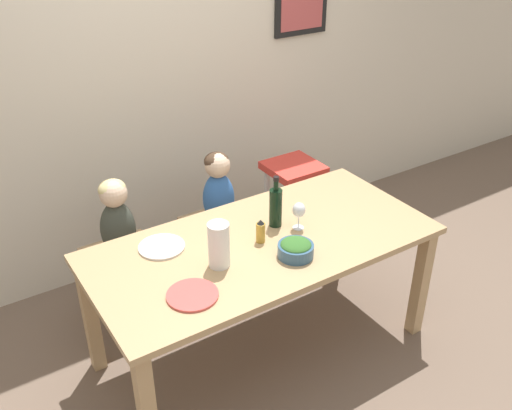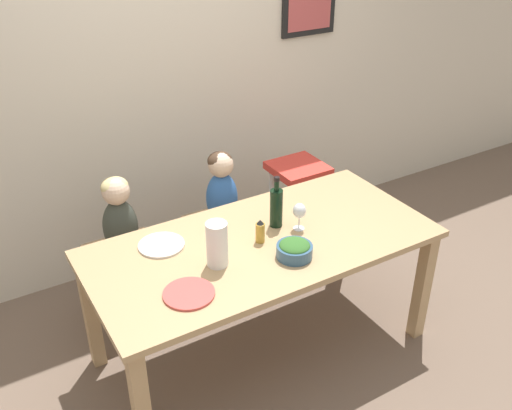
# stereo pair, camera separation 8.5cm
# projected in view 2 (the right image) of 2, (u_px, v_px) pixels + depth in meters

# --- Properties ---
(ground_plane) EXTENTS (14.00, 14.00, 0.00)m
(ground_plane) POSITION_uv_depth(u_px,v_px,m) (262.00, 347.00, 3.29)
(ground_plane) COLOR #705B4C
(wall_back) EXTENTS (10.00, 0.09, 2.70)m
(wall_back) POSITION_uv_depth(u_px,v_px,m) (161.00, 64.00, 3.53)
(wall_back) COLOR beige
(wall_back) RESTS_ON ground_plane
(dining_table) EXTENTS (1.80, 0.86, 0.73)m
(dining_table) POSITION_uv_depth(u_px,v_px,m) (262.00, 255.00, 2.97)
(dining_table) COLOR tan
(dining_table) RESTS_ON ground_plane
(chair_far_left) EXTENTS (0.40, 0.39, 0.46)m
(chair_far_left) POSITION_uv_depth(u_px,v_px,m) (125.00, 261.00, 3.36)
(chair_far_left) COLOR silver
(chair_far_left) RESTS_ON ground_plane
(chair_far_center) EXTENTS (0.40, 0.39, 0.46)m
(chair_far_center) POSITION_uv_depth(u_px,v_px,m) (223.00, 231.00, 3.66)
(chair_far_center) COLOR silver
(chair_far_center) RESTS_ON ground_plane
(chair_right_highchair) EXTENTS (0.34, 0.34, 0.71)m
(chair_right_highchair) POSITION_uv_depth(u_px,v_px,m) (297.00, 186.00, 3.83)
(chair_right_highchair) COLOR silver
(chair_right_highchair) RESTS_ON ground_plane
(person_child_left) EXTENTS (0.20, 0.18, 0.48)m
(person_child_left) POSITION_uv_depth(u_px,v_px,m) (119.00, 214.00, 3.20)
(person_child_left) COLOR #3D4238
(person_child_left) RESTS_ON chair_far_left
(person_child_center) EXTENTS (0.20, 0.18, 0.48)m
(person_child_center) POSITION_uv_depth(u_px,v_px,m) (221.00, 186.00, 3.50)
(person_child_center) COLOR #3366B2
(person_child_center) RESTS_ON chair_far_center
(wine_bottle) EXTENTS (0.07, 0.07, 0.29)m
(wine_bottle) POSITION_uv_depth(u_px,v_px,m) (276.00, 206.00, 3.00)
(wine_bottle) COLOR black
(wine_bottle) RESTS_ON dining_table
(paper_towel_roll) EXTENTS (0.10, 0.10, 0.23)m
(paper_towel_roll) POSITION_uv_depth(u_px,v_px,m) (217.00, 244.00, 2.69)
(paper_towel_roll) COLOR white
(paper_towel_roll) RESTS_ON dining_table
(wine_glass_near) EXTENTS (0.07, 0.07, 0.15)m
(wine_glass_near) POSITION_uv_depth(u_px,v_px,m) (300.00, 212.00, 2.97)
(wine_glass_near) COLOR white
(wine_glass_near) RESTS_ON dining_table
(salad_bowl_large) EXTENTS (0.18, 0.18, 0.09)m
(salad_bowl_large) POSITION_uv_depth(u_px,v_px,m) (294.00, 249.00, 2.78)
(salad_bowl_large) COLOR #335675
(salad_bowl_large) RESTS_ON dining_table
(dinner_plate_front_left) EXTENTS (0.24, 0.24, 0.01)m
(dinner_plate_front_left) POSITION_uv_depth(u_px,v_px,m) (189.00, 294.00, 2.54)
(dinner_plate_front_left) COLOR #D14C47
(dinner_plate_front_left) RESTS_ON dining_table
(dinner_plate_back_left) EXTENTS (0.24, 0.24, 0.01)m
(dinner_plate_back_left) POSITION_uv_depth(u_px,v_px,m) (161.00, 245.00, 2.88)
(dinner_plate_back_left) COLOR silver
(dinner_plate_back_left) RESTS_ON dining_table
(condiment_bottle_hot_sauce) EXTENTS (0.05, 0.05, 0.13)m
(condiment_bottle_hot_sauce) POSITION_uv_depth(u_px,v_px,m) (260.00, 231.00, 2.89)
(condiment_bottle_hot_sauce) COLOR #BC8E33
(condiment_bottle_hot_sauce) RESTS_ON dining_table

